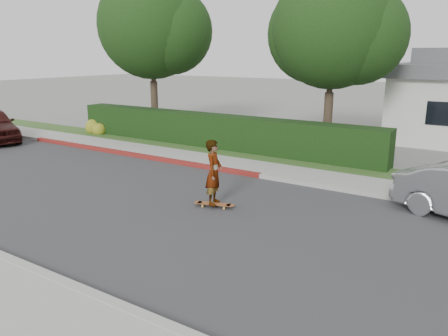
{
  "coord_description": "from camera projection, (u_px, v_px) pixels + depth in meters",
  "views": [
    {
      "loc": [
        7.58,
        -8.43,
        4.04
      ],
      "look_at": [
        1.32,
        1.33,
        1.0
      ],
      "focal_mm": 35.0,
      "sensor_mm": 36.0,
      "label": 1
    }
  ],
  "objects": [
    {
      "name": "ground",
      "position": [
        157.0,
        207.0,
        11.85
      ],
      "size": [
        120.0,
        120.0,
        0.0
      ],
      "primitive_type": "plane",
      "color": "slate",
      "rests_on": "ground"
    },
    {
      "name": "road",
      "position": [
        157.0,
        207.0,
        11.85
      ],
      "size": [
        60.0,
        8.0,
        0.01
      ],
      "primitive_type": "cube",
      "color": "#2D2D30",
      "rests_on": "ground"
    },
    {
      "name": "curb_near",
      "position": [
        17.0,
        264.0,
        8.49
      ],
      "size": [
        60.0,
        0.2,
        0.15
      ],
      "primitive_type": "cube",
      "color": "#9E9E99",
      "rests_on": "ground"
    },
    {
      "name": "curb_far",
      "position": [
        235.0,
        172.0,
        15.17
      ],
      "size": [
        60.0,
        0.2,
        0.15
      ],
      "primitive_type": "cube",
      "color": "#9E9E99",
      "rests_on": "ground"
    },
    {
      "name": "curb_red_section",
      "position": [
        130.0,
        154.0,
        17.78
      ],
      "size": [
        12.0,
        0.21,
        0.15
      ],
      "primitive_type": "cube",
      "color": "maroon",
      "rests_on": "ground"
    },
    {
      "name": "sidewalk_far",
      "position": [
        248.0,
        167.0,
        15.9
      ],
      "size": [
        60.0,
        1.6,
        0.12
      ],
      "primitive_type": "cube",
      "color": "gray",
      "rests_on": "ground"
    },
    {
      "name": "planting_strip",
      "position": [
        268.0,
        158.0,
        17.21
      ],
      "size": [
        60.0,
        1.6,
        0.1
      ],
      "primitive_type": "cube",
      "color": "#2D4C1E",
      "rests_on": "ground"
    },
    {
      "name": "hedge",
      "position": [
        213.0,
        132.0,
        19.09
      ],
      "size": [
        15.0,
        1.0,
        1.5
      ],
      "primitive_type": "cube",
      "color": "black",
      "rests_on": "ground"
    },
    {
      "name": "flowering_shrub",
      "position": [
        96.0,
        128.0,
        22.47
      ],
      "size": [
        1.4,
        1.0,
        0.9
      ],
      "color": "#2D4C19",
      "rests_on": "ground"
    },
    {
      "name": "tree_left",
      "position": [
        154.0,
        28.0,
        21.51
      ],
      "size": [
        5.99,
        5.21,
        8.0
      ],
      "color": "#33261C",
      "rests_on": "ground"
    },
    {
      "name": "tree_center",
      "position": [
        334.0,
        31.0,
        17.31
      ],
      "size": [
        5.66,
        4.84,
        7.44
      ],
      "color": "#33261C",
      "rests_on": "ground"
    },
    {
      "name": "skateboard",
      "position": [
        214.0,
        204.0,
        11.81
      ],
      "size": [
        1.14,
        0.55,
        0.1
      ],
      "rotation": [
        0.0,
        0.0,
        0.31
      ],
      "color": "gold",
      "rests_on": "ground"
    },
    {
      "name": "skateboarder",
      "position": [
        214.0,
        172.0,
        11.59
      ],
      "size": [
        0.59,
        0.73,
        1.75
      ],
      "primitive_type": "imported",
      "rotation": [
        0.0,
        0.0,
        1.87
      ],
      "color": "white",
      "rests_on": "skateboard"
    }
  ]
}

